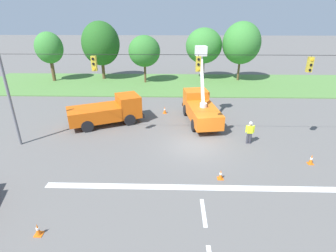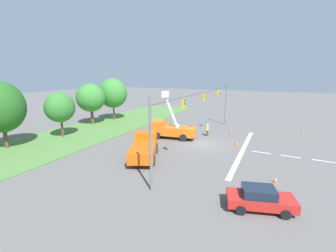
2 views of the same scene
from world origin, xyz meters
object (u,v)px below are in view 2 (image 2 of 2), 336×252
(tree_east, at_px, (91,98))
(traffic_cone_foreground_right, at_px, (147,140))
(tree_west, at_px, (0,107))
(tree_centre, at_px, (60,107))
(utility_truck_bucket_lift, at_px, (170,129))
(sedan_red, at_px, (260,198))
(traffic_cone_near_bucket, at_px, (303,133))
(traffic_cone_mid_right, at_px, (275,180))
(traffic_cone_mid_left, at_px, (237,144))
(traffic_cone_foreground_left, at_px, (232,131))
(utility_truck_support_near, at_px, (144,147))
(tree_far_east, at_px, (113,93))
(road_worker, at_px, (207,129))

(tree_east, height_order, traffic_cone_foreground_right, tree_east)
(tree_west, distance_m, tree_centre, 6.67)
(utility_truck_bucket_lift, height_order, sedan_red, utility_truck_bucket_lift)
(utility_truck_bucket_lift, xyz_separation_m, traffic_cone_near_bucket, (10.28, -16.93, -1.06))
(tree_centre, height_order, utility_truck_bucket_lift, utility_truck_bucket_lift)
(traffic_cone_mid_right, height_order, traffic_cone_near_bucket, traffic_cone_near_bucket)
(traffic_cone_mid_left, relative_size, traffic_cone_mid_right, 1.00)
(traffic_cone_foreground_left, bearing_deg, tree_centre, 121.85)
(utility_truck_bucket_lift, relative_size, traffic_cone_mid_right, 11.15)
(tree_west, distance_m, utility_truck_bucket_lift, 20.61)
(utility_truck_support_near, height_order, traffic_cone_near_bucket, utility_truck_support_near)
(tree_centre, bearing_deg, tree_far_east, 7.04)
(tree_west, distance_m, traffic_cone_mid_right, 30.01)
(traffic_cone_mid_left, height_order, traffic_cone_mid_right, same)
(sedan_red, xyz_separation_m, traffic_cone_mid_right, (4.49, -0.91, -0.50))
(tree_east, xyz_separation_m, utility_truck_bucket_lift, (-1.72, -16.11, -3.39))
(tree_west, xyz_separation_m, sedan_red, (-0.05, -28.39, -4.25))
(tree_centre, distance_m, traffic_cone_mid_left, 24.15)
(tree_far_east, height_order, sedan_red, tree_far_east)
(tree_centre, bearing_deg, tree_west, 162.46)
(utility_truck_bucket_lift, relative_size, traffic_cone_mid_left, 11.14)
(traffic_cone_mid_left, bearing_deg, traffic_cone_foreground_left, 16.62)
(sedan_red, distance_m, road_worker, 18.08)
(traffic_cone_foreground_left, xyz_separation_m, traffic_cone_mid_right, (-14.90, -6.33, -0.04))
(tree_east, height_order, tree_far_east, tree_far_east)
(tree_east, distance_m, sedan_red, 32.40)
(tree_west, distance_m, tree_east, 14.45)
(tree_centre, height_order, traffic_cone_near_bucket, tree_centre)
(road_worker, xyz_separation_m, traffic_cone_near_bucket, (6.97, -12.59, -0.70))
(tree_west, relative_size, utility_truck_bucket_lift, 1.19)
(tree_east, bearing_deg, traffic_cone_foreground_right, -109.23)
(sedan_red, distance_m, traffic_cone_mid_left, 13.73)
(sedan_red, bearing_deg, utility_truck_bucket_lift, 44.61)
(traffic_cone_foreground_left, bearing_deg, traffic_cone_near_bucket, -69.43)
(tree_east, height_order, traffic_cone_mid_left, tree_east)
(tree_east, height_order, utility_truck_bucket_lift, tree_east)
(utility_truck_bucket_lift, height_order, traffic_cone_foreground_left, utility_truck_bucket_lift)
(tree_east, bearing_deg, tree_west, -178.74)
(tree_west, relative_size, traffic_cone_mid_right, 13.30)
(utility_truck_support_near, relative_size, traffic_cone_near_bucket, 10.84)
(utility_truck_support_near, height_order, traffic_cone_mid_left, utility_truck_support_near)
(tree_east, distance_m, traffic_cone_mid_left, 25.54)
(traffic_cone_mid_left, height_order, traffic_cone_near_bucket, traffic_cone_near_bucket)
(traffic_cone_foreground_right, xyz_separation_m, traffic_cone_near_bucket, (13.53, -18.80, -0.05))
(sedan_red, distance_m, traffic_cone_foreground_left, 20.14)
(tree_west, bearing_deg, traffic_cone_mid_left, -61.98)
(tree_centre, xyz_separation_m, utility_truck_bucket_lift, (6.41, -13.79, -2.94))
(road_worker, bearing_deg, traffic_cone_foreground_right, 136.54)
(utility_truck_support_near, xyz_separation_m, traffic_cone_near_bucket, (18.36, -16.17, -0.89))
(utility_truck_support_near, distance_m, traffic_cone_foreground_left, 16.06)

